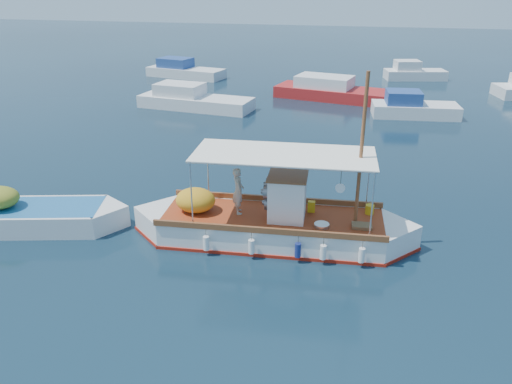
# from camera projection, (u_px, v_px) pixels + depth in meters

# --- Properties ---
(ground) EXTENTS (160.00, 160.00, 0.00)m
(ground) POSITION_uv_depth(u_px,v_px,m) (273.00, 230.00, 17.49)
(ground) COLOR black
(ground) RESTS_ON ground
(fishing_caique) EXTENTS (9.63, 3.13, 5.89)m
(fishing_caique) POSITION_uv_depth(u_px,v_px,m) (270.00, 226.00, 16.66)
(fishing_caique) COLOR white
(fishing_caique) RESTS_ON ground
(dinghy) EXTENTS (6.91, 3.22, 1.74)m
(dinghy) POSITION_uv_depth(u_px,v_px,m) (26.00, 218.00, 17.55)
(dinghy) COLOR white
(dinghy) RESTS_ON ground
(bg_boat_nw) EXTENTS (7.93, 3.34, 1.80)m
(bg_boat_nw) POSITION_uv_depth(u_px,v_px,m) (192.00, 101.00, 33.50)
(bg_boat_nw) COLOR silver
(bg_boat_nw) RESTS_ON ground
(bg_boat_n) EXTENTS (10.17, 4.81, 1.80)m
(bg_boat_n) POSITION_uv_depth(u_px,v_px,m) (339.00, 93.00, 35.85)
(bg_boat_n) COLOR #A91D1C
(bg_boat_n) RESTS_ON ground
(bg_boat_ne) EXTENTS (5.49, 2.73, 1.80)m
(bg_boat_ne) POSITION_uv_depth(u_px,v_px,m) (412.00, 109.00, 31.53)
(bg_boat_ne) COLOR silver
(bg_boat_ne) RESTS_ON ground
(bg_boat_far_w) EXTENTS (7.25, 3.68, 1.80)m
(bg_boat_far_w) POSITION_uv_depth(u_px,v_px,m) (184.00, 71.00, 43.94)
(bg_boat_far_w) COLOR silver
(bg_boat_far_w) RESTS_ON ground
(bg_boat_far_n) EXTENTS (5.37, 3.08, 1.80)m
(bg_boat_far_n) POSITION_uv_depth(u_px,v_px,m) (413.00, 74.00, 42.91)
(bg_boat_far_n) COLOR silver
(bg_boat_far_n) RESTS_ON ground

